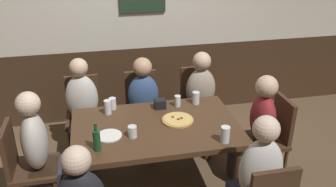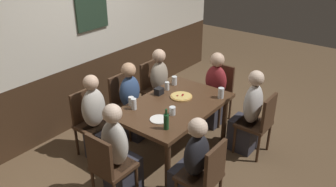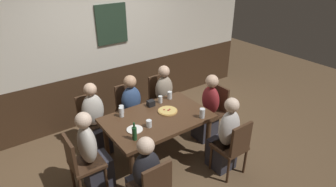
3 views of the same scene
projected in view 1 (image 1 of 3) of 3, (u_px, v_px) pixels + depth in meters
wall_back at (132, 20)px, 4.46m from camera, size 6.40×0.13×2.60m
dining_table at (156, 133)px, 3.28m from camera, size 1.50×0.96×0.74m
chair_left_far at (84, 111)px, 4.01m from camera, size 0.40×0.40×0.88m
chair_head_east at (271, 134)px, 3.56m from camera, size 0.40×0.40×0.88m
chair_mid_far at (142, 105)px, 4.14m from camera, size 0.40×0.40×0.88m
chair_right_far at (197, 100)px, 4.26m from camera, size 0.40×0.40×0.88m
chair_head_west at (25, 164)px, 3.13m from camera, size 0.40×0.40×0.88m
person_left_far at (84, 118)px, 3.87m from camera, size 0.34×0.37×1.16m
person_head_east at (256, 137)px, 3.54m from camera, size 0.37×0.34×1.14m
person_mid_far at (144, 114)px, 4.00m from camera, size 0.34×0.37×1.12m
person_right_far at (201, 107)px, 4.12m from camera, size 0.34×0.37×1.13m
person_head_west at (44, 161)px, 3.16m from camera, size 0.37×0.34×1.17m
pizza at (178, 120)px, 3.31m from camera, size 0.29×0.29×0.03m
pint_glass_pale at (225, 135)px, 2.98m from camera, size 0.08×0.08×0.14m
beer_glass_tall at (113, 104)px, 3.51m from camera, size 0.07×0.07×0.12m
highball_clear at (196, 99)px, 3.62m from camera, size 0.07×0.07×0.13m
tumbler_water at (132, 132)px, 3.05m from camera, size 0.08×0.08×0.10m
pint_glass_amber at (108, 108)px, 3.42m from camera, size 0.07×0.07×0.14m
tumbler_short at (177, 102)px, 3.56m from camera, size 0.06×0.06×0.11m
beer_bottle_green at (97, 140)px, 2.85m from camera, size 0.06×0.06×0.25m
plate_white_large at (109, 136)px, 3.07m from camera, size 0.22×0.22×0.01m
condiment_caddy at (160, 104)px, 3.53m from camera, size 0.11×0.09×0.09m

